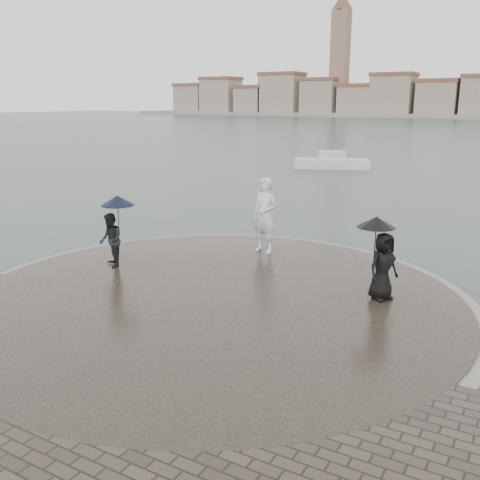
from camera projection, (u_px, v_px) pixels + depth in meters
The scene contains 6 objects.
ground at pixel (112, 370), 10.07m from camera, with size 400.00×400.00×0.00m, color #2B3835.
kerb_ring at pixel (213, 303), 12.96m from camera, with size 12.50×12.50×0.32m, color gray.
quay_tip at pixel (213, 302), 12.95m from camera, with size 11.90×11.90×0.36m, color #2D261E.
statue at pixel (265, 215), 16.36m from camera, with size 0.84×0.55×2.31m, color silver.
visitor_left at pixel (113, 229), 14.90m from camera, with size 1.20×1.03×2.04m.
visitor_right at pixel (381, 255), 12.47m from camera, with size 1.14×1.04×1.95m.
Camera 1 is at (6.67, -6.68, 4.92)m, focal length 40.00 mm.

